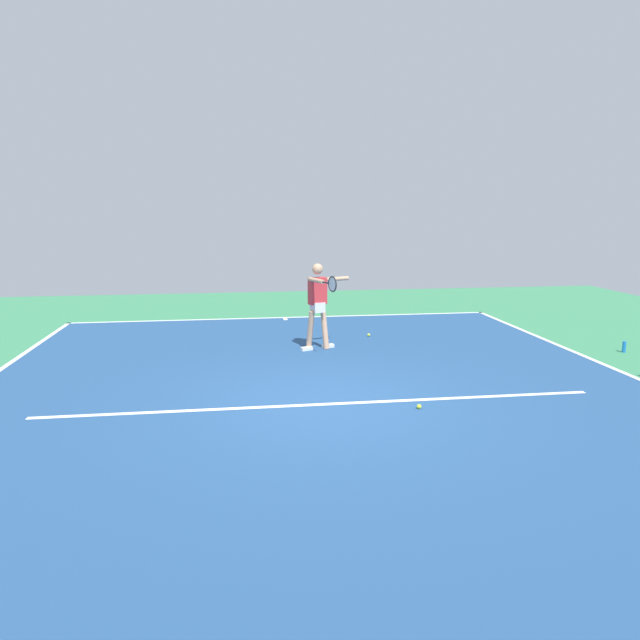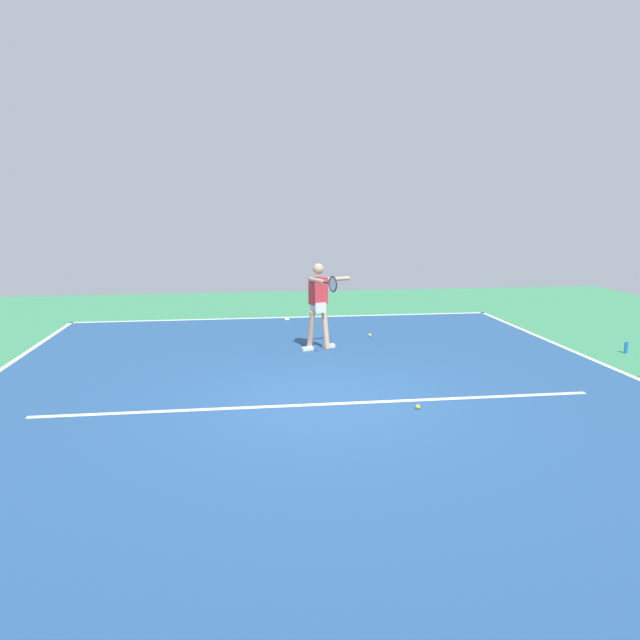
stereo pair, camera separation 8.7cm
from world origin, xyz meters
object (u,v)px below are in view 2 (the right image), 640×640
at_px(tennis_player, 319,301).
at_px(water_bottle, 626,347).
at_px(tennis_ball_by_sideline, 418,407).
at_px(tennis_ball_near_player, 370,335).

relative_size(tennis_player, water_bottle, 7.79).
bearing_deg(tennis_ball_by_sideline, tennis_player, -76.25).
bearing_deg(tennis_ball_near_player, tennis_ball_by_sideline, 85.69).
relative_size(tennis_ball_near_player, tennis_ball_by_sideline, 1.00).
bearing_deg(tennis_ball_near_player, tennis_player, 39.42).
height_order(tennis_ball_by_sideline, water_bottle, water_bottle).
bearing_deg(tennis_player, tennis_ball_near_player, -161.13).
bearing_deg(tennis_ball_by_sideline, water_bottle, -152.38).
bearing_deg(water_bottle, tennis_ball_by_sideline, 27.62).
relative_size(tennis_ball_near_player, water_bottle, 0.30).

